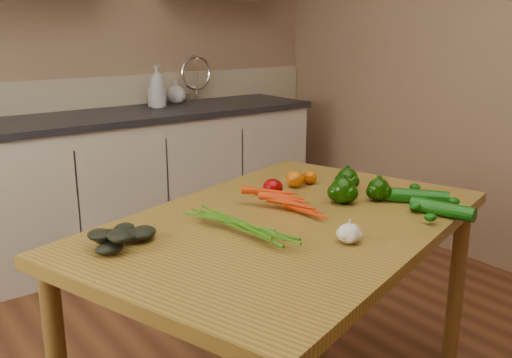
{
  "coord_description": "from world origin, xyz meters",
  "views": [
    {
      "loc": [
        -1.08,
        -1.13,
        1.44
      ],
      "look_at": [
        0.15,
        0.54,
        0.87
      ],
      "focal_mm": 40.0,
      "sensor_mm": 36.0,
      "label": 1
    }
  ],
  "objects_px": {
    "pepper_c": "(379,190)",
    "tomato_b": "(295,179)",
    "leafy_greens": "(124,230)",
    "zucchini_b": "(443,209)",
    "carrot_bunch": "(272,207)",
    "tomato_a": "(273,188)",
    "zucchini_a": "(415,196)",
    "pepper_a": "(343,190)",
    "tomato_c": "(310,177)",
    "garlic_bulb": "(349,233)",
    "pepper_b": "(347,179)",
    "table": "(287,243)",
    "soap_bottle_c": "(176,91)",
    "soap_bottle_b": "(157,92)",
    "soap_bottle_a": "(157,86)"
  },
  "relations": [
    {
      "from": "pepper_c",
      "to": "tomato_b",
      "type": "distance_m",
      "value": 0.35
    },
    {
      "from": "leafy_greens",
      "to": "zucchini_b",
      "type": "distance_m",
      "value": 1.08
    },
    {
      "from": "carrot_bunch",
      "to": "leafy_greens",
      "type": "distance_m",
      "value": 0.52
    },
    {
      "from": "leafy_greens",
      "to": "tomato_a",
      "type": "bearing_deg",
      "value": 11.05
    },
    {
      "from": "leafy_greens",
      "to": "zucchini_a",
      "type": "distance_m",
      "value": 1.08
    },
    {
      "from": "pepper_a",
      "to": "tomato_c",
      "type": "height_order",
      "value": "pepper_a"
    },
    {
      "from": "garlic_bulb",
      "to": "pepper_c",
      "type": "xyz_separation_m",
      "value": [
        0.4,
        0.24,
        0.01
      ]
    },
    {
      "from": "carrot_bunch",
      "to": "zucchini_b",
      "type": "bearing_deg",
      "value": -52.98
    },
    {
      "from": "pepper_a",
      "to": "pepper_b",
      "type": "xyz_separation_m",
      "value": [
        0.14,
        0.12,
        -0.01
      ]
    },
    {
      "from": "pepper_a",
      "to": "zucchini_b",
      "type": "distance_m",
      "value": 0.36
    },
    {
      "from": "table",
      "to": "tomato_a",
      "type": "height_order",
      "value": "tomato_a"
    },
    {
      "from": "table",
      "to": "pepper_c",
      "type": "distance_m",
      "value": 0.44
    },
    {
      "from": "pepper_a",
      "to": "pepper_c",
      "type": "bearing_deg",
      "value": -23.13
    },
    {
      "from": "soap_bottle_c",
      "to": "leafy_greens",
      "type": "relative_size",
      "value": 0.8
    },
    {
      "from": "table",
      "to": "tomato_c",
      "type": "distance_m",
      "value": 0.48
    },
    {
      "from": "soap_bottle_b",
      "to": "soap_bottle_c",
      "type": "relative_size",
      "value": 1.13
    },
    {
      "from": "pepper_b",
      "to": "tomato_c",
      "type": "xyz_separation_m",
      "value": [
        -0.06,
        0.15,
        -0.01
      ]
    },
    {
      "from": "pepper_a",
      "to": "zucchini_b",
      "type": "xyz_separation_m",
      "value": [
        0.17,
        -0.31,
        -0.02
      ]
    },
    {
      "from": "soap_bottle_a",
      "to": "pepper_b",
      "type": "height_order",
      "value": "soap_bottle_a"
    },
    {
      "from": "pepper_a",
      "to": "zucchini_a",
      "type": "bearing_deg",
      "value": -36.2
    },
    {
      "from": "pepper_a",
      "to": "pepper_b",
      "type": "distance_m",
      "value": 0.18
    },
    {
      "from": "table",
      "to": "tomato_c",
      "type": "bearing_deg",
      "value": 20.91
    },
    {
      "from": "tomato_c",
      "to": "zucchini_a",
      "type": "bearing_deg",
      "value": -71.74
    },
    {
      "from": "soap_bottle_c",
      "to": "pepper_a",
      "type": "relative_size",
      "value": 1.72
    },
    {
      "from": "soap_bottle_a",
      "to": "garlic_bulb",
      "type": "relative_size",
      "value": 3.77
    },
    {
      "from": "pepper_b",
      "to": "tomato_b",
      "type": "bearing_deg",
      "value": 133.66
    },
    {
      "from": "pepper_a",
      "to": "tomato_b",
      "type": "xyz_separation_m",
      "value": [
        -0.01,
        0.27,
        -0.01
      ]
    },
    {
      "from": "soap_bottle_c",
      "to": "soap_bottle_a",
      "type": "bearing_deg",
      "value": 131.99
    },
    {
      "from": "pepper_b",
      "to": "soap_bottle_b",
      "type": "bearing_deg",
      "value": 86.79
    },
    {
      "from": "soap_bottle_b",
      "to": "tomato_a",
      "type": "bearing_deg",
      "value": -118.83
    },
    {
      "from": "soap_bottle_b",
      "to": "table",
      "type": "bearing_deg",
      "value": -120.57
    },
    {
      "from": "soap_bottle_b",
      "to": "soap_bottle_a",
      "type": "bearing_deg",
      "value": -122.81
    },
    {
      "from": "soap_bottle_a",
      "to": "tomato_c",
      "type": "height_order",
      "value": "soap_bottle_a"
    },
    {
      "from": "pepper_b",
      "to": "pepper_c",
      "type": "relative_size",
      "value": 1.02
    },
    {
      "from": "soap_bottle_a",
      "to": "pepper_c",
      "type": "distance_m",
      "value": 2.02
    },
    {
      "from": "table",
      "to": "soap_bottle_c",
      "type": "xyz_separation_m",
      "value": [
        0.72,
        2.08,
        0.29
      ]
    },
    {
      "from": "table",
      "to": "tomato_a",
      "type": "bearing_deg",
      "value": 45.14
    },
    {
      "from": "table",
      "to": "garlic_bulb",
      "type": "xyz_separation_m",
      "value": [
        0.01,
        -0.28,
        0.12
      ]
    },
    {
      "from": "pepper_b",
      "to": "tomato_c",
      "type": "bearing_deg",
      "value": 112.82
    },
    {
      "from": "table",
      "to": "carrot_bunch",
      "type": "relative_size",
      "value": 6.19
    },
    {
      "from": "tomato_b",
      "to": "zucchini_a",
      "type": "distance_m",
      "value": 0.48
    },
    {
      "from": "tomato_a",
      "to": "tomato_c",
      "type": "bearing_deg",
      "value": 12.92
    },
    {
      "from": "pepper_b",
      "to": "zucchini_a",
      "type": "xyz_separation_m",
      "value": [
        0.08,
        -0.28,
        -0.02
      ]
    },
    {
      "from": "garlic_bulb",
      "to": "zucchini_a",
      "type": "bearing_deg",
      "value": 15.95
    },
    {
      "from": "tomato_c",
      "to": "zucchini_b",
      "type": "xyz_separation_m",
      "value": [
        0.1,
        -0.59,
        -0.0
      ]
    },
    {
      "from": "leafy_greens",
      "to": "tomato_a",
      "type": "height_order",
      "value": "leafy_greens"
    },
    {
      "from": "carrot_bunch",
      "to": "pepper_a",
      "type": "height_order",
      "value": "pepper_a"
    },
    {
      "from": "garlic_bulb",
      "to": "tomato_b",
      "type": "distance_m",
      "value": 0.63
    },
    {
      "from": "pepper_b",
      "to": "tomato_b",
      "type": "relative_size",
      "value": 1.15
    },
    {
      "from": "garlic_bulb",
      "to": "tomato_b",
      "type": "bearing_deg",
      "value": 65.05
    }
  ]
}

